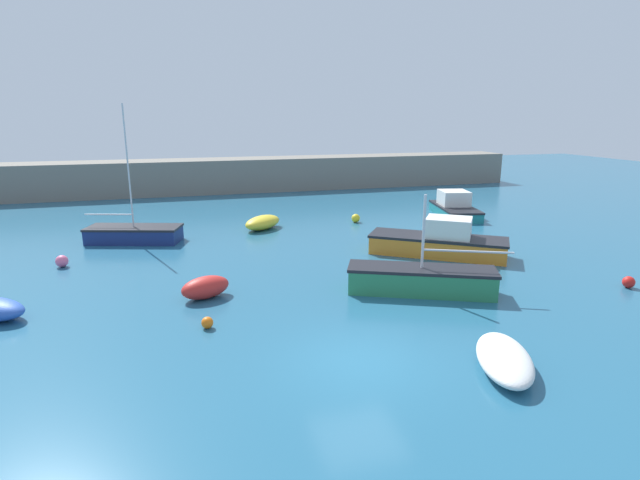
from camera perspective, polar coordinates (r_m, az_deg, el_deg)
The scene contains 13 objects.
ground_plane at distance 14.38m, azimuth 4.51°, elevation -13.94°, with size 120.00×120.00×0.20m, color #235B7A.
harbor_breakwater at distance 44.97m, azimuth -10.29°, elevation 7.31°, with size 52.91×3.70×2.85m, color slate.
sailboat_tall_mast at distance 28.43m, azimuth -20.46°, elevation 0.68°, with size 5.18×3.15×7.18m.
sailboat_twin_hulled at distance 19.50m, azimuth 11.50°, elevation -4.48°, with size 5.86×3.66×3.81m.
fishing_dinghy_green at distance 19.10m, azimuth -12.96°, elevation -5.30°, with size 2.12×1.68×0.82m.
motorboat_with_cabin at distance 24.78m, azimuth 13.55°, elevation -0.18°, with size 6.45×5.37×1.88m.
open_tender_yellow at distance 29.83m, azimuth -6.58°, elevation 2.01°, with size 2.95×2.88×0.81m.
rowboat_white_midwater at distance 14.61m, azimuth 20.31°, elevation -12.60°, with size 2.59×3.41×0.60m.
motorboat_grey_hull at distance 34.70m, azimuth 15.11°, elevation 3.68°, with size 3.20×5.43×1.66m.
mooring_buoy_orange at distance 16.56m, azimuth -12.76°, elevation -9.20°, with size 0.38×0.38×0.38m, color orange.
mooring_buoy_yellow at distance 31.59m, azimuth 4.10°, elevation 2.50°, with size 0.54×0.54×0.54m, color yellow.
mooring_buoy_red at distance 23.19m, azimuth 31.80°, elevation -4.11°, with size 0.47×0.47×0.47m, color red.
mooring_buoy_pink at distance 25.15m, azimuth -27.41°, elevation -2.16°, with size 0.54×0.54×0.54m, color #EA668C.
Camera 1 is at (-4.57, -11.83, 6.68)m, focal length 28.00 mm.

